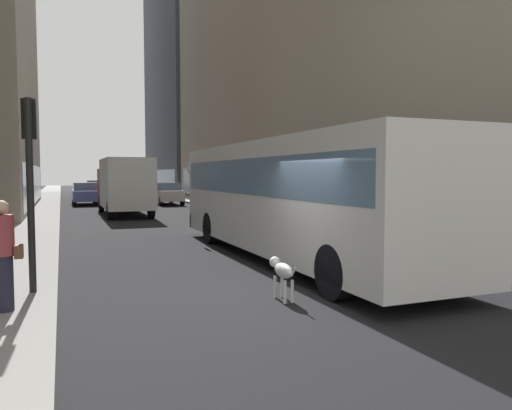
# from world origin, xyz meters

# --- Properties ---
(ground_plane) EXTENTS (120.00, 120.00, 0.00)m
(ground_plane) POSITION_xyz_m (0.00, 35.00, 0.00)
(ground_plane) COLOR black
(sidewalk_left) EXTENTS (2.40, 110.00, 0.15)m
(sidewalk_left) POSITION_xyz_m (-5.70, 35.00, 0.07)
(sidewalk_left) COLOR gray
(sidewalk_left) RESTS_ON ground
(sidewalk_right) EXTENTS (2.40, 110.00, 0.15)m
(sidewalk_right) POSITION_xyz_m (5.70, 35.00, 0.07)
(sidewalk_right) COLOR #9E9991
(sidewalk_right) RESTS_ON ground
(building_right_far) EXTENTS (9.45, 20.96, 40.78)m
(building_right_far) POSITION_xyz_m (11.90, 54.21, 20.38)
(building_right_far) COLOR #4C515B
(building_right_far) RESTS_ON ground
(transit_bus) EXTENTS (2.78, 11.53, 3.05)m
(transit_bus) POSITION_xyz_m (1.20, 3.39, 1.78)
(transit_bus) COLOR silver
(transit_bus) RESTS_ON ground
(car_white_van) EXTENTS (1.73, 4.64, 1.62)m
(car_white_van) POSITION_xyz_m (2.80, 27.69, 0.82)
(car_white_van) COLOR silver
(car_white_van) RESTS_ON ground
(car_grey_wagon) EXTENTS (1.83, 3.93, 1.62)m
(car_grey_wagon) POSITION_xyz_m (-1.20, 43.20, 0.82)
(car_grey_wagon) COLOR slate
(car_grey_wagon) RESTS_ON ground
(car_blue_hatchback) EXTENTS (1.74, 4.79, 1.62)m
(car_blue_hatchback) POSITION_xyz_m (-2.80, 29.66, 0.82)
(car_blue_hatchback) COLOR #4C6BB7
(car_blue_hatchback) RESTS_ON ground
(car_red_coupe) EXTENTS (1.94, 3.92, 1.62)m
(car_red_coupe) POSITION_xyz_m (1.20, 34.24, 0.82)
(car_red_coupe) COLOR red
(car_red_coupe) RESTS_ON ground
(car_silver_sedan) EXTENTS (1.76, 4.75, 1.62)m
(car_silver_sedan) POSITION_xyz_m (2.80, 45.01, 0.82)
(car_silver_sedan) COLOR #B7BABF
(car_silver_sedan) RESTS_ON ground
(box_truck) EXTENTS (2.30, 7.50, 3.05)m
(box_truck) POSITION_xyz_m (-1.20, 19.30, 1.67)
(box_truck) COLOR #A51919
(box_truck) RESTS_ON ground
(dalmatian_dog) EXTENTS (0.22, 0.96, 0.72)m
(dalmatian_dog) POSITION_xyz_m (-0.78, -0.37, 0.51)
(dalmatian_dog) COLOR white
(dalmatian_dog) RESTS_ON ground
(pedestrian_with_handbag) EXTENTS (0.45, 0.34, 1.69)m
(pedestrian_with_handbag) POSITION_xyz_m (-5.23, 0.04, 1.01)
(pedestrian_with_handbag) COLOR #1E1E2D
(pedestrian_with_handbag) RESTS_ON sidewalk_left
(traffic_light_near) EXTENTS (0.24, 0.41, 3.40)m
(traffic_light_near) POSITION_xyz_m (-4.90, 1.27, 2.44)
(traffic_light_near) COLOR black
(traffic_light_near) RESTS_ON sidewalk_left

